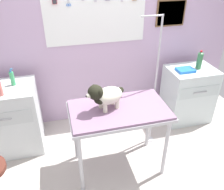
{
  "coord_description": "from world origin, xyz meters",
  "views": [
    {
      "loc": [
        -0.68,
        -1.85,
        2.27
      ],
      "look_at": [
        -0.14,
        0.22,
        0.98
      ],
      "focal_mm": 37.67,
      "sensor_mm": 36.0,
      "label": 1
    }
  ],
  "objects_px": {
    "grooming_table": "(119,115)",
    "dog": "(105,95)",
    "counter_left": "(7,119)",
    "grooming_arm": "(154,90)",
    "soda_bottle": "(200,60)",
    "cabinet_right": "(188,94)"
  },
  "relations": [
    {
      "from": "grooming_table",
      "to": "dog",
      "type": "height_order",
      "value": "dog"
    },
    {
      "from": "grooming_table",
      "to": "counter_left",
      "type": "xyz_separation_m",
      "value": [
        -1.28,
        0.68,
        -0.31
      ]
    },
    {
      "from": "grooming_arm",
      "to": "soda_bottle",
      "type": "distance_m",
      "value": 0.93
    },
    {
      "from": "grooming_table",
      "to": "soda_bottle",
      "type": "relative_size",
      "value": 3.98
    },
    {
      "from": "cabinet_right",
      "to": "soda_bottle",
      "type": "height_order",
      "value": "soda_bottle"
    },
    {
      "from": "cabinet_right",
      "to": "dog",
      "type": "bearing_deg",
      "value": -154.75
    },
    {
      "from": "counter_left",
      "to": "soda_bottle",
      "type": "relative_size",
      "value": 3.35
    },
    {
      "from": "grooming_table",
      "to": "dog",
      "type": "xyz_separation_m",
      "value": [
        -0.15,
        0.03,
        0.26
      ]
    },
    {
      "from": "counter_left",
      "to": "soda_bottle",
      "type": "xyz_separation_m",
      "value": [
        2.67,
        0.03,
        0.52
      ]
    },
    {
      "from": "cabinet_right",
      "to": "soda_bottle",
      "type": "distance_m",
      "value": 0.55
    },
    {
      "from": "grooming_table",
      "to": "dog",
      "type": "bearing_deg",
      "value": 170.13
    },
    {
      "from": "grooming_arm",
      "to": "cabinet_right",
      "type": "distance_m",
      "value": 0.93
    },
    {
      "from": "dog",
      "to": "soda_bottle",
      "type": "bearing_deg",
      "value": 23.98
    },
    {
      "from": "grooming_table",
      "to": "cabinet_right",
      "type": "height_order",
      "value": "grooming_table"
    },
    {
      "from": "grooming_table",
      "to": "counter_left",
      "type": "bearing_deg",
      "value": 152.11
    },
    {
      "from": "grooming_arm",
      "to": "dog",
      "type": "distance_m",
      "value": 0.79
    },
    {
      "from": "dog",
      "to": "soda_bottle",
      "type": "xyz_separation_m",
      "value": [
        1.53,
        0.68,
        -0.05
      ]
    },
    {
      "from": "soda_bottle",
      "to": "grooming_table",
      "type": "bearing_deg",
      "value": -152.97
    },
    {
      "from": "soda_bottle",
      "to": "cabinet_right",
      "type": "bearing_deg",
      "value": 178.88
    },
    {
      "from": "grooming_arm",
      "to": "cabinet_right",
      "type": "bearing_deg",
      "value": 26.5
    },
    {
      "from": "grooming_arm",
      "to": "counter_left",
      "type": "relative_size",
      "value": 1.91
    },
    {
      "from": "grooming_arm",
      "to": "dog",
      "type": "bearing_deg",
      "value": -156.13
    }
  ]
}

